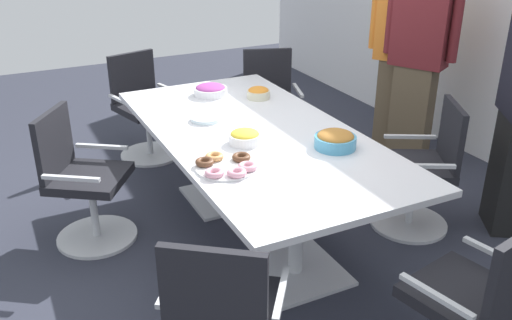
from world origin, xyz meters
The scene contains 15 objects.
ground_plane centered at (0.00, 0.00, -0.01)m, with size 10.00×10.00×0.01m, color #2D303D.
conference_table centered at (0.00, 0.00, 0.63)m, with size 2.40×1.20×0.75m.
office_chair_1 centered at (1.64, 0.30, 0.41)m, with size 0.64×0.64×0.91m.
office_chair_2 centered at (0.43, 1.07, 0.41)m, with size 0.73×0.73×0.91m.
office_chair_3 centered at (-1.23, 0.75, 0.41)m, with size 0.68×0.68×0.91m.
office_chair_4 centered at (-1.64, -0.30, 0.41)m, with size 0.66×0.66×0.91m.
office_chair_5 centered at (-0.44, -1.06, 0.41)m, with size 0.75×0.75×0.91m.
person_standing_0 centered at (-0.64, 1.70, 0.97)m, with size 0.57×0.41×1.84m.
person_standing_1 centered at (-0.42, 1.69, 0.98)m, with size 0.58×0.40×1.85m.
snack_bowl_pretzels centered at (0.44, 0.32, 0.80)m, with size 0.25×0.25×0.11m.
snack_bowl_chips_orange centered at (-0.61, 0.32, 0.79)m, with size 0.18×0.18×0.09m.
snack_bowl_candy_mix centered at (-0.84, 0.02, 0.79)m, with size 0.26×0.26×0.09m.
snack_bowl_chips_yellow centered at (0.14, -0.15, 0.79)m, with size 0.20×0.20×0.09m.
donut_platter centered at (0.42, -0.39, 0.77)m, with size 0.36×0.35×0.04m.
plate_stack centered at (-0.33, -0.22, 0.76)m, with size 0.20×0.20×0.03m.
Camera 1 is at (3.03, -1.50, 2.11)m, focal length 39.41 mm.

